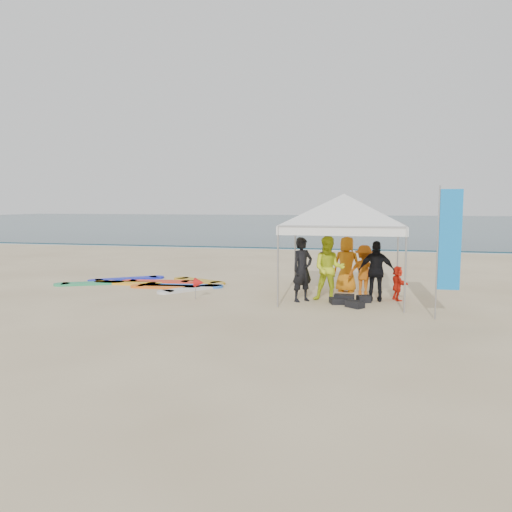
{
  "coord_description": "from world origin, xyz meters",
  "views": [
    {
      "loc": [
        3.03,
        -12.08,
        2.8
      ],
      "look_at": [
        -0.21,
        2.6,
        1.2
      ],
      "focal_mm": 35.0,
      "sensor_mm": 36.0,
      "label": 1
    }
  ],
  "objects_px": {
    "person_seated": "(397,283)",
    "marker_pennant": "(199,283)",
    "person_orange_a": "(364,271)",
    "canopy_tent": "(344,194)",
    "person_yellow": "(329,269)",
    "surfboard_spread": "(155,284)",
    "person_black_a": "(302,269)",
    "person_black_b": "(376,271)",
    "person_orange_b": "(347,264)",
    "feather_flag": "(449,242)"
  },
  "relations": [
    {
      "from": "person_seated",
      "to": "marker_pennant",
      "type": "height_order",
      "value": "person_seated"
    },
    {
      "from": "person_orange_a",
      "to": "canopy_tent",
      "type": "xyz_separation_m",
      "value": [
        -0.61,
        -0.44,
        2.28
      ]
    },
    {
      "from": "person_seated",
      "to": "marker_pennant",
      "type": "distance_m",
      "value": 5.74
    },
    {
      "from": "person_yellow",
      "to": "surfboard_spread",
      "type": "height_order",
      "value": "person_yellow"
    },
    {
      "from": "person_black_a",
      "to": "person_seated",
      "type": "height_order",
      "value": "person_black_a"
    },
    {
      "from": "person_black_a",
      "to": "person_seated",
      "type": "distance_m",
      "value": 2.8
    },
    {
      "from": "person_black_a",
      "to": "person_seated",
      "type": "xyz_separation_m",
      "value": [
        2.67,
        0.75,
        -0.42
      ]
    },
    {
      "from": "person_seated",
      "to": "canopy_tent",
      "type": "xyz_separation_m",
      "value": [
        -1.56,
        -0.06,
        2.56
      ]
    },
    {
      "from": "person_black_b",
      "to": "marker_pennant",
      "type": "height_order",
      "value": "person_black_b"
    },
    {
      "from": "person_seated",
      "to": "person_black_b",
      "type": "bearing_deg",
      "value": 97.19
    },
    {
      "from": "person_orange_b",
      "to": "person_orange_a",
      "type": "bearing_deg",
      "value": 141.79
    },
    {
      "from": "person_seated",
      "to": "feather_flag",
      "type": "height_order",
      "value": "feather_flag"
    },
    {
      "from": "person_black_b",
      "to": "person_seated",
      "type": "height_order",
      "value": "person_black_b"
    },
    {
      "from": "person_black_b",
      "to": "surfboard_spread",
      "type": "height_order",
      "value": "person_black_b"
    },
    {
      "from": "person_black_b",
      "to": "feather_flag",
      "type": "relative_size",
      "value": 0.54
    },
    {
      "from": "canopy_tent",
      "to": "feather_flag",
      "type": "relative_size",
      "value": 1.44
    },
    {
      "from": "surfboard_spread",
      "to": "canopy_tent",
      "type": "bearing_deg",
      "value": -9.94
    },
    {
      "from": "person_orange_b",
      "to": "feather_flag",
      "type": "distance_m",
      "value": 4.29
    },
    {
      "from": "canopy_tent",
      "to": "surfboard_spread",
      "type": "distance_m",
      "value": 7.21
    },
    {
      "from": "person_orange_b",
      "to": "canopy_tent",
      "type": "height_order",
      "value": "canopy_tent"
    },
    {
      "from": "feather_flag",
      "to": "marker_pennant",
      "type": "distance_m",
      "value": 6.86
    },
    {
      "from": "person_orange_b",
      "to": "marker_pennant",
      "type": "height_order",
      "value": "person_orange_b"
    },
    {
      "from": "person_black_b",
      "to": "person_orange_b",
      "type": "height_order",
      "value": "person_orange_b"
    },
    {
      "from": "person_black_b",
      "to": "person_seated",
      "type": "distance_m",
      "value": 0.76
    },
    {
      "from": "person_orange_a",
      "to": "person_seated",
      "type": "bearing_deg",
      "value": 173.7
    },
    {
      "from": "canopy_tent",
      "to": "feather_flag",
      "type": "height_order",
      "value": "canopy_tent"
    },
    {
      "from": "person_black_a",
      "to": "person_orange_a",
      "type": "xyz_separation_m",
      "value": [
        1.71,
        1.14,
        -0.14
      ]
    },
    {
      "from": "canopy_tent",
      "to": "marker_pennant",
      "type": "height_order",
      "value": "canopy_tent"
    },
    {
      "from": "person_black_a",
      "to": "surfboard_spread",
      "type": "distance_m",
      "value": 5.71
    },
    {
      "from": "canopy_tent",
      "to": "feather_flag",
      "type": "bearing_deg",
      "value": -41.0
    },
    {
      "from": "marker_pennant",
      "to": "surfboard_spread",
      "type": "bearing_deg",
      "value": 137.18
    },
    {
      "from": "person_seated",
      "to": "person_orange_a",
      "type": "bearing_deg",
      "value": 49.66
    },
    {
      "from": "marker_pennant",
      "to": "surfboard_spread",
      "type": "distance_m",
      "value": 3.28
    },
    {
      "from": "person_black_a",
      "to": "person_yellow",
      "type": "xyz_separation_m",
      "value": [
        0.73,
        0.24,
        0.01
      ]
    },
    {
      "from": "person_black_a",
      "to": "canopy_tent",
      "type": "relative_size",
      "value": 0.4
    },
    {
      "from": "marker_pennant",
      "to": "surfboard_spread",
      "type": "relative_size",
      "value": 0.12
    },
    {
      "from": "marker_pennant",
      "to": "person_seated",
      "type": "bearing_deg",
      "value": 11.39
    },
    {
      "from": "person_orange_a",
      "to": "feather_flag",
      "type": "xyz_separation_m",
      "value": [
        1.95,
        -2.66,
        1.12
      ]
    },
    {
      "from": "person_black_b",
      "to": "surfboard_spread",
      "type": "bearing_deg",
      "value": -10.73
    },
    {
      "from": "person_seated",
      "to": "canopy_tent",
      "type": "distance_m",
      "value": 3.0
    },
    {
      "from": "canopy_tent",
      "to": "person_yellow",
      "type": "bearing_deg",
      "value": -129.17
    },
    {
      "from": "person_seated",
      "to": "feather_flag",
      "type": "relative_size",
      "value": 0.31
    },
    {
      "from": "marker_pennant",
      "to": "person_orange_b",
      "type": "bearing_deg",
      "value": 28.0
    },
    {
      "from": "person_black_a",
      "to": "surfboard_spread",
      "type": "bearing_deg",
      "value": 116.28
    },
    {
      "from": "person_seated",
      "to": "feather_flag",
      "type": "xyz_separation_m",
      "value": [
        1.0,
        -2.28,
        1.39
      ]
    },
    {
      "from": "person_orange_b",
      "to": "canopy_tent",
      "type": "xyz_separation_m",
      "value": [
        -0.07,
        -1.12,
        2.18
      ]
    },
    {
      "from": "marker_pennant",
      "to": "person_black_b",
      "type": "bearing_deg",
      "value": 9.54
    },
    {
      "from": "feather_flag",
      "to": "canopy_tent",
      "type": "bearing_deg",
      "value": 139.0
    },
    {
      "from": "person_orange_a",
      "to": "feather_flag",
      "type": "distance_m",
      "value": 3.48
    },
    {
      "from": "surfboard_spread",
      "to": "person_yellow",
      "type": "bearing_deg",
      "value": -14.63
    }
  ]
}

